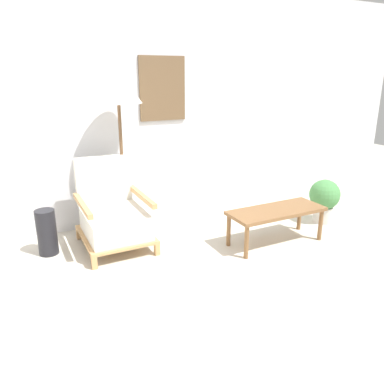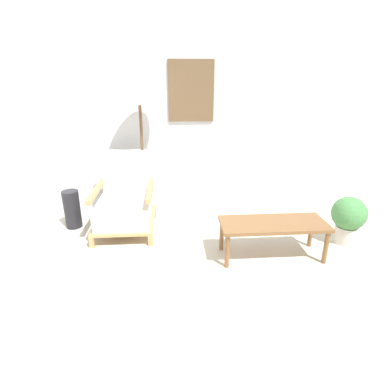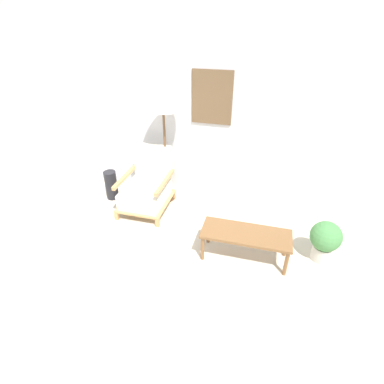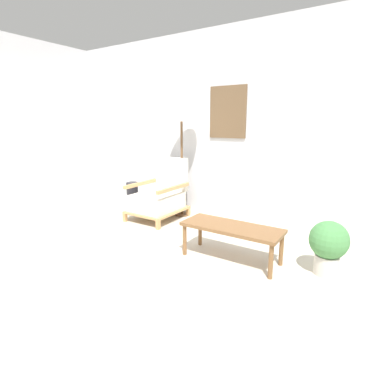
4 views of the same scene
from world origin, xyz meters
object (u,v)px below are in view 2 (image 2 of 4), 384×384
object	(u,v)px
floor_lamp	(139,94)
coffee_table	(273,227)
vase	(72,209)
potted_plant	(348,217)
armchair	(125,204)

from	to	relation	value
floor_lamp	coffee_table	world-z (taller)	floor_lamp
coffee_table	vase	size ratio (longest dim) A/B	2.25
vase	potted_plant	distance (m)	3.12
armchair	potted_plant	distance (m)	2.47
armchair	potted_plant	xyz separation A→B (m)	(2.42, -0.50, -0.02)
armchair	coffee_table	world-z (taller)	armchair
armchair	coffee_table	size ratio (longest dim) A/B	0.86
vase	potted_plant	xyz separation A→B (m)	(3.07, -0.59, 0.07)
potted_plant	armchair	bearing A→B (deg)	168.40
floor_lamp	vase	xyz separation A→B (m)	(-0.85, -0.20, -1.30)
armchair	vase	bearing A→B (deg)	171.36
floor_lamp	coffee_table	distance (m)	2.05
potted_plant	coffee_table	bearing A→B (deg)	-166.59
armchair	floor_lamp	bearing A→B (deg)	54.82
floor_lamp	coffee_table	xyz separation A→B (m)	(1.32, -1.01, -1.20)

